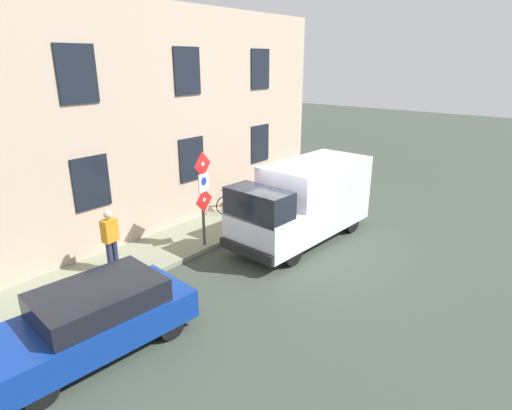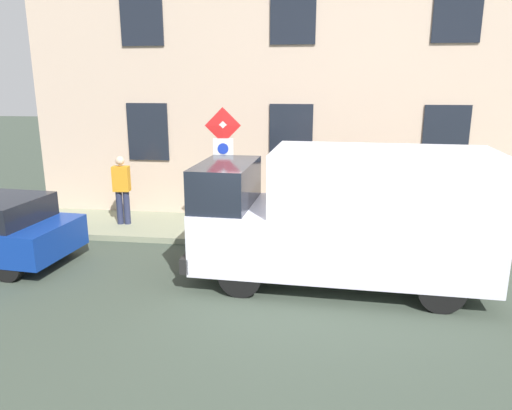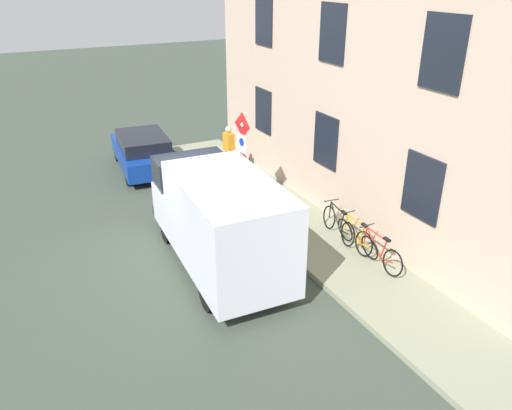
% 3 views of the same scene
% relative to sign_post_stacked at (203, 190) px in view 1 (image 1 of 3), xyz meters
% --- Properties ---
extents(ground_plane, '(80.00, 80.00, 0.00)m').
position_rel_sign_post_stacked_xyz_m(ground_plane, '(-2.34, -1.37, -1.94)').
color(ground_plane, '#384338').
extents(sidewalk_slab, '(2.20, 15.79, 0.14)m').
position_rel_sign_post_stacked_xyz_m(sidewalk_slab, '(0.90, -1.37, -1.87)').
color(sidewalk_slab, gray).
rests_on(sidewalk_slab, ground_plane).
extents(building_facade, '(0.75, 13.79, 7.30)m').
position_rel_sign_post_stacked_xyz_m(building_facade, '(2.34, -1.37, 1.71)').
color(building_facade, '#C6AC95').
rests_on(building_facade, ground_plane).
extents(sign_post_stacked, '(0.18, 0.56, 2.84)m').
position_rel_sign_post_stacked_xyz_m(sign_post_stacked, '(0.00, 0.00, 0.00)').
color(sign_post_stacked, '#474C47').
rests_on(sign_post_stacked, sidewalk_slab).
extents(delivery_van, '(2.26, 5.42, 2.50)m').
position_rel_sign_post_stacked_xyz_m(delivery_van, '(-1.91, -2.61, -0.61)').
color(delivery_van, silver).
rests_on(delivery_van, ground_plane).
extents(parked_hatchback, '(2.10, 4.14, 1.38)m').
position_rel_sign_post_stacked_xyz_m(parked_hatchback, '(-1.76, 4.78, -1.21)').
color(parked_hatchback, navy).
rests_on(parked_hatchback, ground_plane).
extents(bicycle_red, '(0.46, 1.71, 0.89)m').
position_rel_sign_post_stacked_xyz_m(bicycle_red, '(1.44, -4.56, -1.43)').
color(bicycle_red, black).
rests_on(bicycle_red, sidewalk_slab).
extents(bicycle_orange, '(0.46, 1.71, 0.89)m').
position_rel_sign_post_stacked_xyz_m(bicycle_orange, '(1.44, -3.74, -1.43)').
color(bicycle_orange, black).
rests_on(bicycle_orange, sidewalk_slab).
extents(bicycle_black, '(0.46, 1.71, 0.89)m').
position_rel_sign_post_stacked_xyz_m(bicycle_black, '(1.44, -2.92, -1.43)').
color(bicycle_black, black).
rests_on(bicycle_black, sidewalk_slab).
extents(pedestrian, '(0.30, 0.43, 1.72)m').
position_rel_sign_post_stacked_xyz_m(pedestrian, '(0.78, 2.75, -0.87)').
color(pedestrian, '#262B47').
rests_on(pedestrian, sidewalk_slab).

